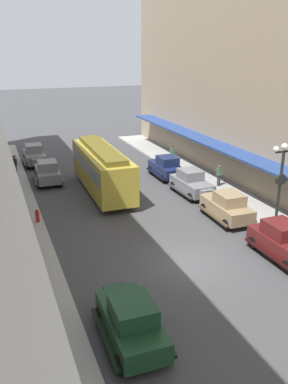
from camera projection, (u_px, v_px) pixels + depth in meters
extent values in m
plane|color=#424244|center=(188.00, 263.00, 19.95)|extent=(200.00, 200.00, 0.00)
cube|color=#A8A59E|center=(34.00, 293.00, 17.36)|extent=(3.00, 60.00, 0.15)
cube|color=white|center=(12.00, 235.00, 16.17)|extent=(1.80, 54.00, 0.16)
cube|color=#19234C|center=(166.00, 169.00, 33.16)|extent=(1.70, 3.90, 0.80)
cube|color=#19234C|center=(167.00, 161.00, 32.69)|extent=(1.44, 1.70, 0.70)
cube|color=#8C9EA8|center=(167.00, 161.00, 32.69)|extent=(1.37, 1.67, 0.42)
cube|color=#19234C|center=(156.00, 162.00, 35.01)|extent=(0.94, 0.36, 0.52)
cube|color=black|center=(155.00, 174.00, 32.95)|extent=(0.24, 3.51, 0.12)
cube|color=black|center=(176.00, 171.00, 33.60)|extent=(0.24, 3.51, 0.12)
cylinder|color=black|center=(151.00, 170.00, 34.22)|extent=(0.22, 0.68, 0.68)
cylinder|color=black|center=(168.00, 168.00, 34.77)|extent=(0.22, 0.68, 0.68)
cylinder|color=black|center=(164.00, 179.00, 31.82)|extent=(0.22, 0.68, 0.68)
cylinder|color=black|center=(182.00, 177.00, 32.38)|extent=(0.22, 0.68, 0.68)
cube|color=#997F5B|center=(226.00, 209.00, 24.84)|extent=(1.78, 3.94, 0.80)
cube|color=#997F5B|center=(229.00, 199.00, 24.37)|extent=(1.48, 1.73, 0.70)
cube|color=#8C9EA8|center=(229.00, 199.00, 24.37)|extent=(1.40, 1.69, 0.42)
cube|color=#997F5B|center=(210.00, 197.00, 26.71)|extent=(0.94, 0.38, 0.52)
cube|color=#4C3F2D|center=(213.00, 215.00, 24.64)|extent=(0.31, 3.51, 0.12)
cube|color=#4C3F2D|center=(239.00, 211.00, 25.26)|extent=(0.31, 3.51, 0.12)
cylinder|color=black|center=(204.00, 209.00, 25.92)|extent=(0.23, 0.68, 0.68)
cylinder|color=black|center=(226.00, 205.00, 26.45)|extent=(0.23, 0.68, 0.68)
cylinder|color=black|center=(226.00, 225.00, 23.51)|extent=(0.23, 0.68, 0.68)
cylinder|color=black|center=(250.00, 221.00, 24.03)|extent=(0.23, 0.68, 0.68)
cube|color=#193D23|center=(131.00, 324.00, 14.39)|extent=(1.80, 3.94, 0.80)
cube|color=#193D23|center=(133.00, 311.00, 13.92)|extent=(1.49, 1.74, 0.70)
cube|color=#8C9EA8|center=(133.00, 311.00, 13.92)|extent=(1.41, 1.70, 0.42)
cube|color=#193D23|center=(115.00, 291.00, 16.26)|extent=(0.94, 0.39, 0.52)
cube|color=black|center=(106.00, 337.00, 14.20)|extent=(0.33, 3.52, 0.12)
cube|color=black|center=(155.00, 326.00, 14.80)|extent=(0.33, 3.52, 0.12)
cylinder|color=black|center=(100.00, 316.00, 15.48)|extent=(0.24, 0.69, 0.68)
cylinder|color=black|center=(140.00, 307.00, 15.99)|extent=(0.24, 0.69, 0.68)
cylinder|color=black|center=(120.00, 365.00, 13.06)|extent=(0.24, 0.69, 0.68)
cylinder|color=black|center=(166.00, 353.00, 13.57)|extent=(0.24, 0.69, 0.68)
cube|color=slate|center=(192.00, 185.00, 29.18)|extent=(1.81, 3.95, 0.80)
cube|color=slate|center=(190.00, 174.00, 29.14)|extent=(1.49, 1.74, 0.70)
cube|color=#8C9EA8|center=(190.00, 174.00, 29.14)|extent=(1.41, 1.70, 0.42)
cube|color=slate|center=(207.00, 194.00, 27.31)|extent=(0.94, 0.39, 0.52)
cube|color=#393A3D|center=(203.00, 188.00, 29.63)|extent=(0.34, 3.52, 0.12)
cube|color=#393A3D|center=(180.00, 191.00, 28.94)|extent=(0.34, 3.52, 0.12)
cylinder|color=black|center=(211.00, 195.00, 28.42)|extent=(0.24, 0.69, 0.68)
cylinder|color=black|center=(191.00, 198.00, 27.83)|extent=(0.24, 0.69, 0.68)
cylinder|color=black|center=(192.00, 183.00, 30.79)|extent=(0.24, 0.69, 0.68)
cylinder|color=black|center=(173.00, 186.00, 30.20)|extent=(0.24, 0.69, 0.68)
cube|color=slate|center=(48.00, 174.00, 31.84)|extent=(1.86, 3.97, 0.80)
cube|color=slate|center=(47.00, 166.00, 31.37)|extent=(1.51, 1.76, 0.70)
cube|color=#8C9EA8|center=(47.00, 166.00, 31.37)|extent=(1.44, 1.72, 0.42)
cube|color=slate|center=(45.00, 166.00, 33.72)|extent=(0.95, 0.40, 0.52)
cube|color=#393A3D|center=(36.00, 179.00, 31.66)|extent=(0.38, 3.52, 0.12)
cube|color=#393A3D|center=(60.00, 176.00, 32.24)|extent=(0.38, 3.52, 0.12)
cylinder|color=black|center=(36.00, 175.00, 32.94)|extent=(0.25, 0.69, 0.68)
cylinder|color=black|center=(56.00, 173.00, 33.44)|extent=(0.25, 0.69, 0.68)
cylinder|color=black|center=(39.00, 185.00, 30.51)|extent=(0.25, 0.69, 0.68)
cylinder|color=black|center=(61.00, 183.00, 31.01)|extent=(0.25, 0.69, 0.68)
cube|color=#591919|center=(283.00, 244.00, 20.28)|extent=(1.71, 3.90, 0.80)
cube|color=#591919|center=(282.00, 229.00, 20.25)|extent=(1.44, 1.70, 0.70)
cube|color=#8C9EA8|center=(282.00, 229.00, 20.25)|extent=(1.37, 1.67, 0.42)
cube|color=black|center=(267.00, 253.00, 20.06)|extent=(0.25, 3.51, 0.12)
cylinder|color=black|center=(288.00, 267.00, 18.94)|extent=(0.22, 0.68, 0.68)
cylinder|color=black|center=(278.00, 238.00, 21.89)|extent=(0.22, 0.68, 0.68)
cylinder|color=black|center=(253.00, 243.00, 21.34)|extent=(0.22, 0.68, 0.68)
cube|color=slate|center=(35.00, 157.00, 36.94)|extent=(1.71, 3.90, 0.80)
cube|color=slate|center=(34.00, 148.00, 36.90)|extent=(1.44, 1.70, 0.70)
cube|color=#8C9EA8|center=(34.00, 148.00, 36.90)|extent=(1.37, 1.67, 0.42)
cube|color=slate|center=(38.00, 162.00, 35.05)|extent=(0.94, 0.36, 0.52)
cube|color=#393A3D|center=(45.00, 159.00, 37.37)|extent=(0.25, 3.51, 0.12)
cube|color=#393A3D|center=(25.00, 161.00, 36.72)|extent=(0.25, 3.51, 0.12)
cylinder|color=black|center=(46.00, 164.00, 36.15)|extent=(0.22, 0.68, 0.68)
cylinder|color=black|center=(28.00, 165.00, 35.60)|extent=(0.22, 0.68, 0.68)
cylinder|color=black|center=(42.00, 157.00, 38.54)|extent=(0.22, 0.68, 0.68)
cylinder|color=black|center=(25.00, 158.00, 37.99)|extent=(0.22, 0.68, 0.68)
cube|color=gold|center=(102.00, 169.00, 29.42)|extent=(2.72, 9.65, 2.70)
cube|color=brown|center=(101.00, 149.00, 28.90)|extent=(1.69, 8.67, 0.36)
cube|color=#8C9EA8|center=(102.00, 163.00, 29.26)|extent=(2.72, 8.89, 0.95)
cube|color=black|center=(94.00, 178.00, 32.49)|extent=(2.03, 1.24, 0.40)
cube|color=black|center=(113.00, 202.00, 27.39)|extent=(2.03, 1.24, 0.40)
cube|color=black|center=(275.00, 226.00, 23.22)|extent=(0.44, 0.44, 0.50)
cylinder|color=black|center=(280.00, 188.00, 22.43)|extent=(0.16, 0.16, 4.20)
cube|color=black|center=(284.00, 151.00, 21.72)|extent=(1.10, 0.10, 0.10)
sphere|color=white|center=(276.00, 149.00, 21.48)|extent=(0.32, 0.32, 0.32)
sphere|color=white|center=(285.00, 146.00, 21.63)|extent=(0.36, 0.36, 0.36)
cylinder|color=black|center=(281.00, 179.00, 22.26)|extent=(0.64, 0.18, 0.64)
cylinder|color=silver|center=(279.00, 179.00, 22.35)|extent=(0.56, 0.02, 0.56)
cylinder|color=#B21E19|center=(37.00, 217.00, 24.28)|extent=(0.24, 0.24, 0.70)
sphere|color=#B21E19|center=(37.00, 211.00, 24.16)|extent=(0.20, 0.20, 0.20)
cylinder|color=#2D2D33|center=(172.00, 159.00, 36.75)|extent=(0.24, 0.24, 0.85)
cube|color=#4C724C|center=(172.00, 152.00, 36.51)|extent=(0.36, 0.22, 0.56)
sphere|color=beige|center=(172.00, 147.00, 36.38)|extent=(0.22, 0.22, 0.22)
cylinder|color=black|center=(172.00, 146.00, 36.34)|extent=(0.28, 0.28, 0.04)
cylinder|color=#2D2D33|center=(219.00, 180.00, 30.75)|extent=(0.24, 0.24, 0.85)
cube|color=#4C724C|center=(219.00, 172.00, 30.51)|extent=(0.36, 0.22, 0.56)
sphere|color=brown|center=(220.00, 167.00, 30.38)|extent=(0.22, 0.22, 0.22)
cylinder|color=slate|center=(9.00, 203.00, 26.18)|extent=(0.24, 0.24, 0.85)
cube|color=#4C724C|center=(7.00, 193.00, 25.94)|extent=(0.36, 0.22, 0.56)
sphere|color=tan|center=(7.00, 187.00, 25.81)|extent=(0.22, 0.22, 0.22)
cylinder|color=black|center=(6.00, 186.00, 25.77)|extent=(0.28, 0.28, 0.04)
cylinder|color=#4C4238|center=(16.00, 170.00, 33.34)|extent=(0.24, 0.24, 0.85)
cube|color=#26262D|center=(15.00, 162.00, 33.10)|extent=(0.36, 0.22, 0.56)
sphere|color=#9E7051|center=(14.00, 157.00, 32.97)|extent=(0.22, 0.22, 0.22)
cylinder|color=black|center=(14.00, 156.00, 32.93)|extent=(0.28, 0.28, 0.04)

